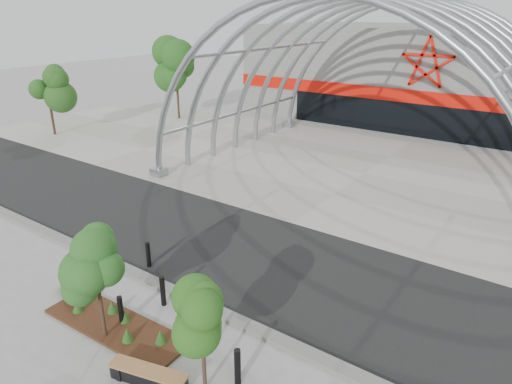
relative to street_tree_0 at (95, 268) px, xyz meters
name	(u,v)px	position (x,y,z in m)	size (l,w,h in m)	color
ground	(191,295)	(0.57, 3.18, -2.47)	(140.00, 140.00, 0.00)	gray
road	(249,254)	(0.57, 6.68, -2.46)	(140.00, 7.00, 0.02)	black
forecourt	(365,174)	(0.57, 18.68, -2.45)	(60.00, 17.00, 0.04)	#A39D92
kerb	(186,297)	(0.57, 2.93, -2.41)	(60.00, 0.50, 0.12)	#62625E
arena_building	(450,75)	(0.57, 36.63, 1.52)	(34.00, 15.24, 8.00)	slate
vault_canopy	(365,174)	(0.57, 18.68, -2.45)	(20.80, 15.80, 20.36)	#949A9E
planting_bed	(115,323)	(-0.22, 0.52, -2.34)	(5.20, 1.76, 0.54)	black
street_tree_0	(95,268)	(0.00, 0.00, 0.00)	(1.51, 1.51, 3.44)	black
street_tree_1	(201,317)	(3.81, 0.26, -0.18)	(1.35, 1.35, 3.18)	#342018
bench_0	(72,291)	(-2.79, 0.74, -2.28)	(1.84, 1.01, 0.38)	black
bench_1	(149,377)	(2.47, -0.49, -2.24)	(2.29, 1.05, 0.47)	black
bollard_0	(148,255)	(-2.05, 3.65, -1.94)	(0.17, 0.17, 1.06)	black
bollard_1	(163,291)	(0.22, 2.23, -1.92)	(0.18, 0.18, 1.10)	black
bollard_2	(121,311)	(-0.09, 0.71, -1.94)	(0.17, 0.17, 1.05)	black
bollard_3	(238,367)	(4.42, 0.89, -1.91)	(0.18, 0.18, 1.12)	black
bollard_4	(218,322)	(2.75, 2.08, -1.98)	(0.16, 0.16, 0.97)	black
bg_tree_0	(176,66)	(-19.43, 23.18, 2.17)	(3.00, 3.00, 6.45)	black
bg_tree_2	(47,86)	(-23.43, 13.18, 1.39)	(2.55, 2.55, 5.38)	black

